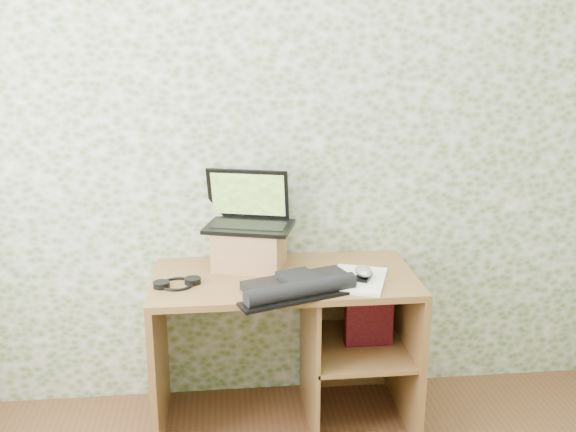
{
  "coord_description": "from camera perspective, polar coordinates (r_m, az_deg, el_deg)",
  "views": [
    {
      "loc": [
        -0.27,
        -1.29,
        1.81
      ],
      "look_at": [
        0.01,
        1.39,
        1.05
      ],
      "focal_mm": 40.0,
      "sensor_mm": 36.0,
      "label": 1
    }
  ],
  "objects": [
    {
      "name": "wall_back",
      "position": [
        3.09,
        -0.93,
        6.3
      ],
      "size": [
        3.5,
        0.0,
        3.5
      ],
      "primitive_type": "plane",
      "rotation": [
        1.57,
        0.0,
        0.0
      ],
      "color": "silver",
      "rests_on": "ground"
    },
    {
      "name": "desk",
      "position": [
        3.08,
        1.08,
        -9.76
      ],
      "size": [
        1.2,
        0.6,
        0.75
      ],
      "color": "brown",
      "rests_on": "floor"
    },
    {
      "name": "riser",
      "position": [
        3.03,
        -3.43,
        -2.81
      ],
      "size": [
        0.37,
        0.34,
        0.19
      ],
      "primitive_type": "cube",
      "rotation": [
        0.0,
        0.0,
        -0.28
      ],
      "color": "olive",
      "rests_on": "desk"
    },
    {
      "name": "laptop",
      "position": [
        3.03,
        -3.51,
        0.24
      ],
      "size": [
        0.45,
        0.38,
        0.26
      ],
      "rotation": [
        0.0,
        0.0,
        -0.28
      ],
      "color": "black",
      "rests_on": "riser"
    },
    {
      "name": "keyboard",
      "position": [
        2.75,
        1.0,
        -6.26
      ],
      "size": [
        0.54,
        0.43,
        0.08
      ],
      "rotation": [
        0.0,
        0.0,
        0.34
      ],
      "color": "black",
      "rests_on": "desk"
    },
    {
      "name": "headphones",
      "position": [
        2.87,
        -9.82,
        -5.92
      ],
      "size": [
        0.21,
        0.18,
        0.03
      ],
      "rotation": [
        0.0,
        0.0,
        0.24
      ],
      "color": "black",
      "rests_on": "desk"
    },
    {
      "name": "notepad",
      "position": [
        2.89,
        6.26,
        -5.65
      ],
      "size": [
        0.33,
        0.39,
        0.02
      ],
      "primitive_type": "cube",
      "rotation": [
        0.0,
        0.0,
        -0.34
      ],
      "color": "white",
      "rests_on": "desk"
    },
    {
      "name": "mouse",
      "position": [
        2.88,
        6.71,
        -5.13
      ],
      "size": [
        0.12,
        0.14,
        0.04
      ],
      "primitive_type": "ellipsoid",
      "rotation": [
        0.0,
        0.0,
        -0.46
      ],
      "color": "#B4B4B7",
      "rests_on": "notepad"
    },
    {
      "name": "pen",
      "position": [
        2.96,
        6.46,
        -4.88
      ],
      "size": [
        0.06,
        0.14,
        0.01
      ],
      "primitive_type": "cylinder",
      "rotation": [
        1.57,
        0.0,
        -0.37
      ],
      "color": "black",
      "rests_on": "notepad"
    },
    {
      "name": "red_box",
      "position": [
        3.09,
        7.17,
        -8.93
      ],
      "size": [
        0.22,
        0.07,
        0.27
      ],
      "primitive_type": "cube",
      "rotation": [
        0.0,
        0.0,
        0.0
      ],
      "color": "maroon",
      "rests_on": "desk"
    }
  ]
}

